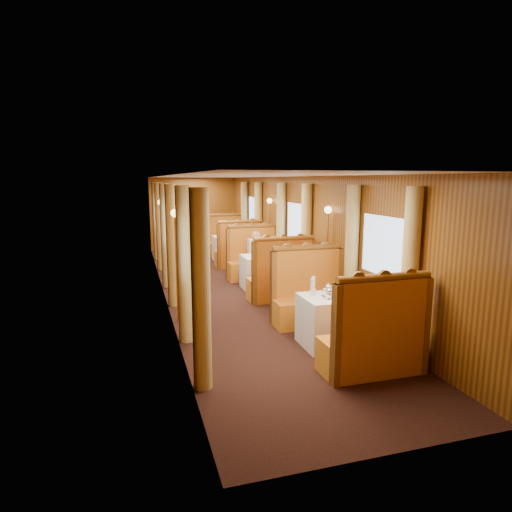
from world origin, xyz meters
name	(u,v)px	position (x,y,z in m)	size (l,w,h in m)	color
floor	(234,290)	(0.00, 0.00, 0.00)	(3.00, 12.00, 0.01)	black
ceiling	(232,176)	(0.00, 0.00, 2.50)	(3.00, 12.00, 0.01)	silver
wall_far	(194,214)	(0.00, 6.00, 1.25)	(3.00, 2.50, 0.01)	brown
wall_near	(395,322)	(0.00, -6.00, 1.25)	(3.00, 2.50, 0.01)	brown
wall_left	(163,237)	(-1.50, 0.00, 1.25)	(12.00, 2.50, 0.01)	brown
wall_right	(297,232)	(1.50, 0.00, 1.25)	(12.00, 2.50, 0.01)	brown
doorway_far	(194,221)	(0.00, 5.97, 1.00)	(0.80, 0.04, 2.00)	#915A21
table_near	(337,320)	(0.75, -3.50, 0.38)	(1.05, 0.72, 0.75)	white
banquette_near_fwd	(374,342)	(0.75, -4.51, 0.42)	(1.30, 0.55, 1.34)	#B34413
banquette_near_aft	(310,299)	(0.75, -2.49, 0.42)	(1.30, 0.55, 1.34)	#B34413
table_mid	(266,272)	(0.75, 0.00, 0.38)	(1.05, 0.72, 0.75)	white
banquette_mid_fwd	(281,280)	(0.75, -1.01, 0.42)	(1.30, 0.55, 1.34)	#B34413
banquette_mid_aft	(253,262)	(0.75, 1.01, 0.42)	(1.30, 0.55, 1.34)	#B34413
table_far	(231,248)	(0.75, 3.50, 0.38)	(1.05, 0.72, 0.75)	white
banquette_far_fwd	(239,252)	(0.75, 2.49, 0.42)	(1.30, 0.55, 1.34)	#B34413
banquette_far_aft	(224,242)	(0.75, 4.51, 0.42)	(1.30, 0.55, 1.34)	#B34413
tea_tray	(335,297)	(0.67, -3.58, 0.76)	(0.34, 0.26, 0.01)	silver
teapot_left	(329,295)	(0.55, -3.62, 0.81)	(0.15, 0.11, 0.12)	silver
teapot_right	(343,295)	(0.75, -3.65, 0.81)	(0.14, 0.11, 0.12)	silver
teapot_back	(328,291)	(0.62, -3.46, 0.82)	(0.16, 0.12, 0.13)	silver
fruit_plate	(359,295)	(1.05, -3.58, 0.77)	(0.24, 0.24, 0.05)	white
cup_inboard	(312,289)	(0.38, -3.41, 0.86)	(0.08, 0.08, 0.26)	white
cup_outboard	(313,287)	(0.45, -3.30, 0.86)	(0.08, 0.08, 0.26)	white
rose_vase_mid	(266,248)	(0.75, -0.02, 0.93)	(0.06, 0.06, 0.36)	silver
rose_vase_far	(232,230)	(0.79, 3.51, 0.93)	(0.06, 0.06, 0.36)	silver
window_left_near	(183,257)	(-1.49, -3.50, 1.45)	(1.20, 0.90, 0.01)	#93ADD1
curtain_left_near_a	(201,292)	(-1.38, -4.28, 1.18)	(0.22, 0.22, 2.35)	tan
curtain_left_near_b	(184,265)	(-1.38, -2.72, 1.18)	(0.22, 0.22, 2.35)	tan
window_right_near	(384,247)	(1.49, -3.50, 1.45)	(1.20, 0.90, 0.01)	#93ADD1
curtain_right_near_a	(409,276)	(1.38, -4.28, 1.18)	(0.22, 0.22, 2.35)	tan
curtain_right_near_b	(351,256)	(1.38, -2.72, 1.18)	(0.22, 0.22, 2.35)	tan
window_left_mid	(163,228)	(-1.49, 0.00, 1.45)	(1.20, 0.90, 0.01)	#93ADD1
curtain_left_mid_a	(172,246)	(-1.38, -0.78, 1.18)	(0.22, 0.22, 2.35)	tan
curtain_left_mid_b	(166,236)	(-1.38, 0.78, 1.18)	(0.22, 0.22, 2.35)	tan
window_right_mid	(297,224)	(1.49, 0.00, 1.45)	(1.20, 0.90, 0.01)	#93ADD1
curtain_right_mid_a	(306,240)	(1.38, -0.78, 1.18)	(0.22, 0.22, 2.35)	tan
curtain_right_mid_b	(281,232)	(1.38, 0.78, 1.18)	(0.22, 0.22, 2.35)	tan
window_left_far	(154,214)	(-1.49, 3.50, 1.45)	(1.20, 0.90, 0.01)	#93ADD1
curtain_left_far_a	(160,227)	(-1.38, 2.72, 1.18)	(0.22, 0.22, 2.35)	tan
curtain_left_far_b	(156,221)	(-1.38, 4.28, 1.18)	(0.22, 0.22, 2.35)	tan
window_right_far	(254,212)	(1.49, 3.50, 1.45)	(1.20, 0.90, 0.01)	#93ADD1
curtain_right_far_a	(258,224)	(1.38, 2.72, 1.18)	(0.22, 0.22, 2.35)	tan
curtain_right_far_b	(244,219)	(1.38, 4.28, 1.18)	(0.22, 0.22, 2.35)	tan
sconce_left_fore	(176,242)	(-1.40, -1.75, 1.38)	(0.14, 0.14, 1.95)	#BF8C3F
sconce_right_fore	(327,236)	(1.40, -1.75, 1.38)	(0.14, 0.14, 1.95)	#BF8C3F
sconce_left_aft	(161,223)	(-1.40, 1.75, 1.38)	(0.14, 0.14, 1.95)	#BF8C3F
sconce_right_aft	(269,220)	(1.40, 1.75, 1.38)	(0.14, 0.14, 1.95)	#BF8C3F
steward	(194,251)	(-0.78, 0.54, 0.84)	(0.61, 0.40, 1.68)	navy
passenger	(257,251)	(0.75, 0.72, 0.74)	(0.40, 0.44, 0.76)	beige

